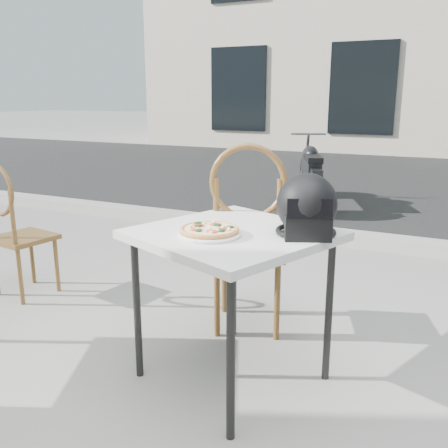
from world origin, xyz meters
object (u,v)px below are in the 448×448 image
at_px(pizza, 210,230).
at_px(cafe_chair_side, 13,223).
at_px(cafe_chair_main, 249,230).
at_px(cafe_table_main, 233,245).
at_px(plate, 210,234).
at_px(helmet, 307,208).
at_px(motorcycle, 310,175).

relative_size(pizza, cafe_chair_side, 0.31).
distance_m(cafe_chair_main, cafe_chair_side, 1.72).
relative_size(cafe_table_main, cafe_chair_main, 0.91).
bearing_deg(cafe_chair_main, plate, 77.82).
distance_m(plate, cafe_chair_main, 0.66).
distance_m(cafe_table_main, cafe_chair_main, 0.54).
height_order(plate, helmet, helmet).
relative_size(plate, pizza, 0.99).
xyz_separation_m(cafe_table_main, cafe_chair_main, (-0.14, 0.52, -0.06)).
xyz_separation_m(cafe_chair_side, motorcycle, (0.99, 4.01, -0.14)).
height_order(pizza, cafe_chair_side, cafe_chair_side).
distance_m(helmet, cafe_chair_side, 2.22).
xyz_separation_m(cafe_chair_main, cafe_chair_side, (-1.70, -0.21, -0.10)).
xyz_separation_m(pizza, motorcycle, (-0.79, 4.44, -0.41)).
bearing_deg(motorcycle, helmet, -96.70).
bearing_deg(cafe_chair_main, cafe_chair_side, -11.64).
bearing_deg(pizza, plate, -100.04).
relative_size(plate, cafe_chair_main, 0.26).
bearing_deg(cafe_chair_main, motorcycle, -97.99).
xyz_separation_m(helmet, cafe_chair_side, (-2.17, 0.23, -0.36)).
relative_size(plate, motorcycle, 0.17).
bearing_deg(cafe_chair_main, helmet, 118.48).
height_order(cafe_chair_main, motorcycle, cafe_chair_main).
bearing_deg(helmet, motorcycle, 83.60).
xyz_separation_m(plate, cafe_chair_main, (-0.07, 0.64, -0.14)).
xyz_separation_m(plate, pizza, (0.00, 0.00, 0.02)).
bearing_deg(plate, helmet, 27.53).
xyz_separation_m(pizza, cafe_chair_main, (-0.07, 0.64, -0.16)).
bearing_deg(cafe_table_main, cafe_chair_main, 104.56).
height_order(pizza, motorcycle, motorcycle).
bearing_deg(pizza, motorcycle, 100.11).
xyz_separation_m(plate, motorcycle, (-0.79, 4.44, -0.39)).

